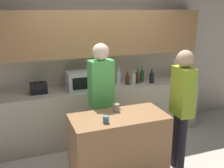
{
  "coord_description": "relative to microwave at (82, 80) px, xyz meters",
  "views": [
    {
      "loc": [
        -1.35,
        -2.72,
        2.23
      ],
      "look_at": [
        -0.2,
        0.36,
        1.28
      ],
      "focal_mm": 42.0,
      "sensor_mm": 36.0,
      "label": 1
    }
  ],
  "objects": [
    {
      "name": "toaster",
      "position": [
        -0.71,
        0.0,
        -0.06
      ],
      "size": [
        0.26,
        0.16,
        0.18
      ],
      "color": "black",
      "rests_on": "back_counter"
    },
    {
      "name": "kitchen_island",
      "position": [
        0.15,
        -1.27,
        -0.62
      ],
      "size": [
        1.22,
        0.6,
        0.93
      ],
      "color": "#996B42",
      "rests_on": "ground_plane"
    },
    {
      "name": "bottle_2",
      "position": [
        0.92,
        -0.04,
        -0.05
      ],
      "size": [
        0.07,
        0.07,
        0.25
      ],
      "color": "silver",
      "rests_on": "back_counter"
    },
    {
      "name": "back_counter",
      "position": [
        0.35,
        0.01,
        -0.61
      ],
      "size": [
        3.6,
        0.62,
        0.93
      ],
      "color": "#B7AD99",
      "rests_on": "ground_plane"
    },
    {
      "name": "bottle_1",
      "position": [
        0.81,
        -0.02,
        -0.06
      ],
      "size": [
        0.08,
        0.08,
        0.23
      ],
      "color": "#472814",
      "rests_on": "back_counter"
    },
    {
      "name": "bottle_5",
      "position": [
        1.26,
        -0.08,
        -0.05
      ],
      "size": [
        0.08,
        0.08,
        0.25
      ],
      "color": "black",
      "rests_on": "back_counter"
    },
    {
      "name": "microwave",
      "position": [
        0.0,
        0.0,
        0.0
      ],
      "size": [
        0.52,
        0.39,
        0.3
      ],
      "color": "#B7BABC",
      "rests_on": "back_counter"
    },
    {
      "name": "bottle_0",
      "position": [
        0.7,
        0.11,
        -0.04
      ],
      "size": [
        0.09,
        0.09,
        0.3
      ],
      "color": "silver",
      "rests_on": "back_counter"
    },
    {
      "name": "bottle_3",
      "position": [
        1.02,
        -0.01,
        -0.04
      ],
      "size": [
        0.06,
        0.06,
        0.28
      ],
      "color": "#472814",
      "rests_on": "back_counter"
    },
    {
      "name": "person_left",
      "position": [
        0.1,
        -0.71,
        -0.01
      ],
      "size": [
        0.36,
        0.23,
        1.77
      ],
      "rotation": [
        0.0,
        0.0,
        -3.05
      ],
      "color": "black",
      "rests_on": "ground_plane"
    },
    {
      "name": "back_wall",
      "position": [
        0.35,
        0.29,
        0.46
      ],
      "size": [
        6.4,
        0.4,
        2.7
      ],
      "color": "beige",
      "rests_on": "ground_plane"
    },
    {
      "name": "cup_0",
      "position": [
        0.17,
        -1.11,
        -0.1
      ],
      "size": [
        0.08,
        0.08,
        0.1
      ],
      "color": "#A38F90",
      "rests_on": "kitchen_island"
    },
    {
      "name": "person_center",
      "position": [
        1.04,
        -1.32,
        -0.05
      ],
      "size": [
        0.23,
        0.35,
        1.72
      ],
      "rotation": [
        0.0,
        0.0,
        1.51
      ],
      "color": "black",
      "rests_on": "ground_plane"
    },
    {
      "name": "potted_plant",
      "position": [
        1.82,
        0.0,
        0.05
      ],
      "size": [
        0.14,
        0.14,
        0.4
      ],
      "color": "#333D4C",
      "rests_on": "back_counter"
    },
    {
      "name": "bottle_4",
      "position": [
        1.13,
        0.05,
        -0.04
      ],
      "size": [
        0.07,
        0.07,
        0.29
      ],
      "color": "#194723",
      "rests_on": "back_counter"
    },
    {
      "name": "cup_1",
      "position": [
        -0.07,
        -1.4,
        -0.11
      ],
      "size": [
        0.07,
        0.07,
        0.08
      ],
      "color": "teal",
      "rests_on": "kitchen_island"
    }
  ]
}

